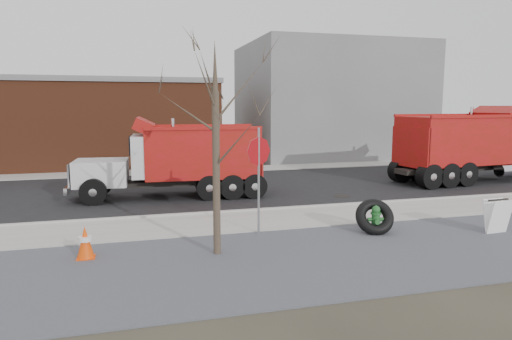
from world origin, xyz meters
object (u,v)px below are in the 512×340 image
object	(u,v)px
sandwich_board	(497,216)
dump_truck_red_a	(472,144)
stop_sign	(259,163)
dump_truck_red_b	(180,157)
fire_hydrant	(376,221)
truck_tire	(375,217)

from	to	relation	value
sandwich_board	dump_truck_red_a	world-z (taller)	dump_truck_red_a
sandwich_board	stop_sign	bearing A→B (deg)	161.50
dump_truck_red_a	dump_truck_red_b	size ratio (longest dim) A/B	1.19
fire_hydrant	dump_truck_red_b	distance (m)	8.46
stop_sign	dump_truck_red_b	xyz separation A→B (m)	(-1.60, 5.98, -0.45)
fire_hydrant	stop_sign	bearing A→B (deg)	-179.64
dump_truck_red_b	dump_truck_red_a	bearing A→B (deg)	-175.59
stop_sign	sandwich_board	size ratio (longest dim) A/B	3.07
dump_truck_red_a	dump_truck_red_b	xyz separation A→B (m)	(-14.01, -0.18, -0.21)
stop_sign	sandwich_board	world-z (taller)	stop_sign
dump_truck_red_a	dump_truck_red_b	world-z (taller)	dump_truck_red_a
dump_truck_red_a	sandwich_board	bearing A→B (deg)	-132.07
stop_sign	dump_truck_red_b	world-z (taller)	dump_truck_red_b
fire_hydrant	sandwich_board	xyz separation A→B (m)	(3.35, -0.92, 0.14)
dump_truck_red_b	truck_tire	bearing A→B (deg)	129.22
truck_tire	stop_sign	bearing A→B (deg)	166.23
truck_tire	sandwich_board	distance (m)	3.50
fire_hydrant	sandwich_board	size ratio (longest dim) A/B	0.84
fire_hydrant	dump_truck_red_a	world-z (taller)	dump_truck_red_a
fire_hydrant	truck_tire	world-z (taller)	truck_tire
stop_sign	dump_truck_red_a	distance (m)	13.86
dump_truck_red_b	fire_hydrant	bearing A→B (deg)	129.09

